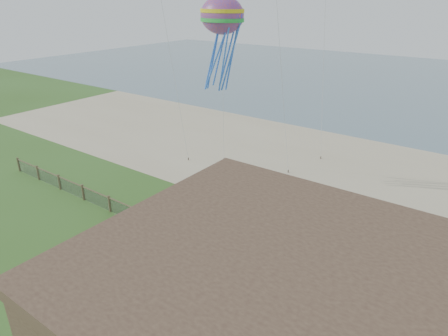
{
  "coord_description": "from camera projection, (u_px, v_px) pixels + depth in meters",
  "views": [
    {
      "loc": [
        14.96,
        -9.2,
        14.04
      ],
      "look_at": [
        2.46,
        8.0,
        4.81
      ],
      "focal_mm": 32.0,
      "sensor_mm": 36.0,
      "label": 1
    }
  ],
  "objects": [
    {
      "name": "ground",
      "position": [
        94.0,
        293.0,
        20.48
      ],
      "size": [
        160.0,
        160.0,
        0.0
      ],
      "primitive_type": "plane",
      "color": "#396021",
      "rests_on": "ground"
    },
    {
      "name": "sand_beach",
      "position": [
        292.0,
        161.0,
        36.8
      ],
      "size": [
        72.0,
        20.0,
        0.02
      ],
      "primitive_type": "cube",
      "color": "#C1AF8B",
      "rests_on": "ground"
    },
    {
      "name": "ocean",
      "position": [
        408.0,
        83.0,
        69.45
      ],
      "size": [
        160.0,
        68.0,
        0.02
      ],
      "primitive_type": "cube",
      "color": "slate",
      "rests_on": "ground"
    },
    {
      "name": "chainlink_fence",
      "position": [
        173.0,
        232.0,
        24.71
      ],
      "size": [
        36.2,
        0.2,
        1.25
      ],
      "primitive_type": null,
      "color": "brown",
      "rests_on": "ground"
    },
    {
      "name": "picnic_table",
      "position": [
        184.0,
        276.0,
        21.06
      ],
      "size": [
        1.98,
        1.52,
        0.82
      ],
      "primitive_type": null,
      "rotation": [
        0.0,
        0.0,
        0.03
      ],
      "color": "brown",
      "rests_on": "ground"
    },
    {
      "name": "octopus_kite",
      "position": [
        222.0,
        42.0,
        29.24
      ],
      "size": [
        3.76,
        2.84,
        7.22
      ],
      "primitive_type": null,
      "rotation": [
        0.0,
        0.0,
        -0.11
      ],
      "color": "#F14B26"
    }
  ]
}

